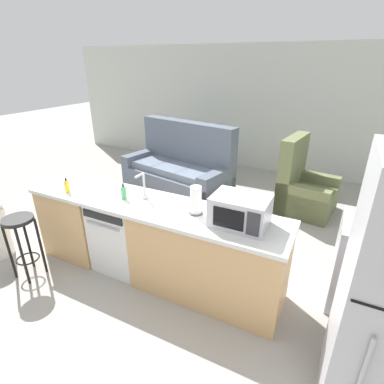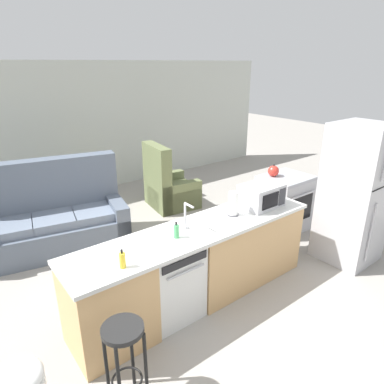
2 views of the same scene
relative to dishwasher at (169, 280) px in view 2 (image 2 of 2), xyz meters
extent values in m
plane|color=gray|center=(0.25, 0.00, -0.42)|extent=(24.00, 24.00, 0.00)
cube|color=beige|center=(0.55, 4.20, 0.88)|extent=(10.00, 0.06, 2.60)
cube|color=tan|center=(-0.68, 0.00, 0.01)|extent=(0.75, 0.62, 0.86)
cube|color=tan|center=(1.08, 0.00, 0.01)|extent=(1.55, 0.62, 0.86)
cube|color=silver|center=(0.40, 0.00, 0.46)|extent=(2.94, 0.66, 0.04)
cube|color=brown|center=(0.40, 0.00, -0.38)|extent=(2.86, 0.56, 0.08)
cube|color=silver|center=(0.00, 0.00, 0.00)|extent=(0.58, 0.58, 0.84)
cube|color=black|center=(0.00, -0.30, 0.36)|extent=(0.52, 0.01, 0.08)
cylinder|color=#B2B2B7|center=(0.00, -0.31, 0.26)|extent=(0.44, 0.02, 0.02)
cube|color=#B7B7BC|center=(2.60, 0.55, 0.00)|extent=(0.76, 0.64, 0.85)
cube|color=black|center=(2.60, 0.22, 0.05)|extent=(0.53, 0.01, 0.43)
cylinder|color=silver|center=(2.60, 0.20, 0.28)|extent=(0.61, 0.03, 0.03)
cube|color=#A8AAB2|center=(2.60, 0.55, 0.45)|extent=(0.76, 0.64, 0.05)
torus|color=black|center=(2.43, 0.42, 0.47)|extent=(0.16, 0.16, 0.01)
torus|color=black|center=(2.77, 0.42, 0.47)|extent=(0.16, 0.16, 0.01)
torus|color=black|center=(2.43, 0.68, 0.47)|extent=(0.16, 0.16, 0.01)
torus|color=black|center=(2.77, 0.68, 0.47)|extent=(0.16, 0.16, 0.01)
cube|color=#B7B7BC|center=(2.60, -0.55, 0.51)|extent=(0.72, 0.70, 1.86)
cylinder|color=#B2B2B7|center=(2.40, -0.92, 0.16)|extent=(0.02, 0.02, 0.81)
cube|color=#B7B7BC|center=(1.38, 0.00, 0.62)|extent=(0.50, 0.36, 0.28)
cube|color=black|center=(1.33, -0.18, 0.62)|extent=(0.27, 0.01, 0.18)
cube|color=#2D2D33|center=(1.55, -0.18, 0.62)|extent=(0.11, 0.01, 0.21)
cylinder|color=silver|center=(0.28, 0.08, 0.49)|extent=(0.07, 0.07, 0.03)
cylinder|color=silver|center=(0.28, 0.08, 0.64)|extent=(0.02, 0.02, 0.26)
cylinder|color=silver|center=(0.28, 0.01, 0.77)|extent=(0.02, 0.14, 0.02)
cylinder|color=#4C4C51|center=(0.93, 0.02, 0.49)|extent=(0.14, 0.14, 0.01)
cylinder|color=white|center=(0.93, 0.02, 0.63)|extent=(0.11, 0.11, 0.27)
cylinder|color=#4CB266|center=(0.09, -0.03, 0.55)|extent=(0.06, 0.06, 0.14)
cylinder|color=black|center=(0.09, -0.03, 0.64)|extent=(0.02, 0.02, 0.04)
cylinder|color=yellow|center=(-0.59, -0.18, 0.55)|extent=(0.06, 0.06, 0.14)
cylinder|color=black|center=(-0.59, -0.18, 0.64)|extent=(0.02, 0.02, 0.04)
sphere|color=red|center=(2.43, 0.68, 0.56)|extent=(0.17, 0.17, 0.17)
sphere|color=black|center=(2.43, 0.68, 0.66)|extent=(0.03, 0.03, 0.03)
cone|color=red|center=(2.51, 0.68, 0.58)|extent=(0.08, 0.04, 0.06)
cylinder|color=black|center=(-0.85, -0.66, 0.30)|extent=(0.32, 0.32, 0.04)
cylinder|color=black|center=(-0.74, -0.77, -0.07)|extent=(0.03, 0.03, 0.70)
cylinder|color=black|center=(-0.96, -0.55, -0.07)|extent=(0.03, 0.03, 0.70)
cylinder|color=black|center=(-0.74, -0.55, -0.07)|extent=(0.03, 0.03, 0.70)
torus|color=black|center=(-0.85, -0.66, -0.20)|extent=(0.25, 0.25, 0.02)
ellipsoid|color=white|center=(-1.56, -0.57, 0.25)|extent=(0.35, 0.35, 0.14)
cube|color=#515B6B|center=(-0.52, 2.15, -0.21)|extent=(2.14, 1.29, 0.42)
cube|color=#515B6B|center=(-0.45, 2.48, 0.21)|extent=(2.01, 0.65, 1.27)
cube|color=#515B6B|center=(0.36, 1.97, -0.11)|extent=(0.38, 0.92, 0.62)
cube|color=slate|center=(-1.07, 2.22, 0.06)|extent=(0.68, 0.73, 0.12)
cube|color=slate|center=(-0.53, 2.11, 0.06)|extent=(0.68, 0.73, 0.12)
cube|color=slate|center=(0.01, 1.99, 0.06)|extent=(0.68, 0.73, 0.12)
cube|color=#667047|center=(1.74, 2.46, -0.22)|extent=(0.91, 0.96, 0.40)
cube|color=#667047|center=(1.45, 2.50, 0.18)|extent=(0.32, 0.87, 1.20)
cube|color=#667047|center=(1.69, 2.11, -0.15)|extent=(0.81, 0.27, 0.55)
cube|color=#667047|center=(1.79, 2.80, -0.15)|extent=(0.81, 0.27, 0.55)
camera|label=1|loc=(2.06, -2.31, 1.85)|focal=28.00mm
camera|label=2|loc=(-1.66, -2.55, 2.14)|focal=32.00mm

